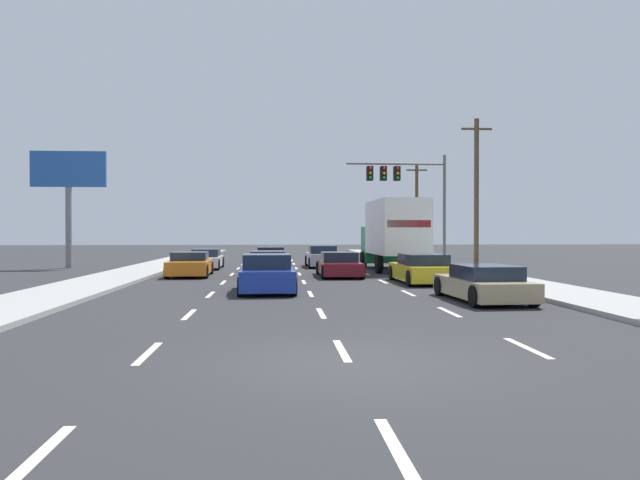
# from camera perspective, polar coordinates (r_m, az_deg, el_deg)

# --- Properties ---
(ground_plane) EXTENTS (140.00, 140.00, 0.00)m
(ground_plane) POSITION_cam_1_polar(r_m,az_deg,el_deg) (34.74, -2.19, -2.77)
(ground_plane) COLOR #2B2B2D
(sidewalk_right) EXTENTS (2.93, 80.00, 0.14)m
(sidewalk_right) POSITION_cam_1_polar(r_m,az_deg,el_deg) (31.23, 13.77, -3.05)
(sidewalk_right) COLOR #9E9E99
(sidewalk_right) RESTS_ON ground_plane
(sidewalk_left) EXTENTS (2.93, 80.00, 0.14)m
(sidewalk_left) POSITION_cam_1_polar(r_m,az_deg,el_deg) (30.60, -17.84, -3.14)
(sidewalk_left) COLOR #9E9E99
(sidewalk_left) RESTS_ON ground_plane
(lane_markings) EXTENTS (6.94, 57.00, 0.01)m
(lane_markings) POSITION_cam_1_polar(r_m,az_deg,el_deg) (33.32, -2.11, -2.91)
(lane_markings) COLOR silver
(lane_markings) RESTS_ON ground_plane
(car_white) EXTENTS (1.83, 4.14, 1.14)m
(car_white) POSITION_cam_1_polar(r_m,az_deg,el_deg) (35.94, -10.65, -1.83)
(car_white) COLOR white
(car_white) RESTS_ON ground_plane
(car_orange) EXTENTS (2.07, 4.19, 1.18)m
(car_orange) POSITION_cam_1_polar(r_m,az_deg,el_deg) (29.84, -12.12, -2.31)
(car_orange) COLOR orange
(car_orange) RESTS_ON ground_plane
(car_red) EXTENTS (1.98, 4.47, 1.25)m
(car_red) POSITION_cam_1_polar(r_m,az_deg,el_deg) (36.13, -4.68, -1.74)
(car_red) COLOR red
(car_red) RESTS_ON ground_plane
(car_navy) EXTENTS (1.93, 4.65, 1.24)m
(car_navy) POSITION_cam_1_polar(r_m,az_deg,el_deg) (28.64, -4.93, -2.35)
(car_navy) COLOR #141E4C
(car_navy) RESTS_ON ground_plane
(car_blue) EXTENTS (2.09, 4.13, 1.35)m
(car_blue) POSITION_cam_1_polar(r_m,az_deg,el_deg) (21.55, -5.07, -3.25)
(car_blue) COLOR #1E389E
(car_blue) RESTS_ON ground_plane
(car_silver) EXTENTS (1.93, 4.43, 1.32)m
(car_silver) POSITION_cam_1_polar(r_m,az_deg,el_deg) (37.08, 0.20, -1.63)
(car_silver) COLOR #B7BABF
(car_silver) RESTS_ON ground_plane
(car_maroon) EXTENTS (1.97, 4.63, 1.17)m
(car_maroon) POSITION_cam_1_polar(r_m,az_deg,el_deg) (29.12, 1.80, -2.39)
(car_maroon) COLOR maroon
(car_maroon) RESTS_ON ground_plane
(box_truck) EXTENTS (2.73, 7.74, 3.84)m
(box_truck) POSITION_cam_1_polar(r_m,az_deg,el_deg) (33.50, 6.92, 0.80)
(box_truck) COLOR white
(box_truck) RESTS_ON ground_plane
(car_yellow) EXTENTS (2.06, 4.47, 1.22)m
(car_yellow) POSITION_cam_1_polar(r_m,az_deg,el_deg) (25.63, 9.55, -2.74)
(car_yellow) COLOR yellow
(car_yellow) RESTS_ON ground_plane
(car_tan) EXTENTS (2.06, 4.44, 1.11)m
(car_tan) POSITION_cam_1_polar(r_m,az_deg,el_deg) (19.33, 15.12, -4.01)
(car_tan) COLOR tan
(car_tan) RESTS_ON ground_plane
(traffic_signal_mast) EXTENTS (6.75, 0.69, 7.33)m
(traffic_signal_mast) POSITION_cam_1_polar(r_m,az_deg,el_deg) (41.07, 7.59, 5.45)
(traffic_signal_mast) COLOR #595B56
(traffic_signal_mast) RESTS_ON ground_plane
(utility_pole_mid) EXTENTS (1.80, 0.28, 8.75)m
(utility_pole_mid) POSITION_cam_1_polar(r_m,az_deg,el_deg) (36.66, 14.49, 4.45)
(utility_pole_mid) COLOR brown
(utility_pole_mid) RESTS_ON ground_plane
(utility_pole_far) EXTENTS (1.80, 0.28, 8.14)m
(utility_pole_far) POSITION_cam_1_polar(r_m,az_deg,el_deg) (53.47, 9.07, 2.95)
(utility_pole_far) COLOR brown
(utility_pole_far) RESTS_ON ground_plane
(roadside_billboard) EXTENTS (4.38, 0.36, 6.92)m
(roadside_billboard) POSITION_cam_1_polar(r_m,az_deg,el_deg) (38.93, -22.57, 4.90)
(roadside_billboard) COLOR slate
(roadside_billboard) RESTS_ON ground_plane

